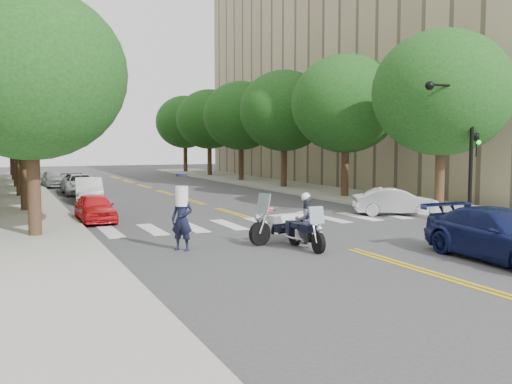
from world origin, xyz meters
TOP-DOWN VIEW (x-y plane):
  - ground at (0.00, 0.00)m, footprint 140.00×140.00m
  - sidewalk_left at (-9.50, 22.00)m, footprint 5.00×60.00m
  - sidewalk_right at (9.50, 22.00)m, footprint 5.00×60.00m
  - building_right at (26.00, 26.00)m, footprint 26.00×44.00m
  - tree_l_0 at (-8.80, 6.00)m, footprint 6.40×6.40m
  - tree_l_1 at (-8.80, 14.00)m, footprint 6.40×6.40m
  - tree_l_2 at (-8.80, 22.00)m, footprint 6.40×6.40m
  - tree_l_3 at (-8.80, 30.00)m, footprint 6.40×6.40m
  - tree_l_4 at (-8.80, 38.00)m, footprint 6.40×6.40m
  - tree_l_5 at (-8.80, 46.00)m, footprint 6.40×6.40m
  - tree_r_0 at (8.80, 6.00)m, footprint 6.40×6.40m
  - tree_r_1 at (8.80, 14.00)m, footprint 6.40×6.40m
  - tree_r_2 at (8.80, 22.00)m, footprint 6.40×6.40m
  - tree_r_3 at (8.80, 30.00)m, footprint 6.40×6.40m
  - tree_r_4 at (8.80, 38.00)m, footprint 6.40×6.40m
  - tree_r_5 at (8.80, 46.00)m, footprint 6.40×6.40m
  - traffic_signal_pole at (7.72, 3.50)m, footprint 2.82×0.42m
  - motorcycle_police at (-1.27, 0.70)m, footprint 0.73×2.16m
  - motorcycle_parked at (-1.20, 2.04)m, footprint 2.56×1.01m
  - officer_standing at (-4.81, 2.00)m, footprint 0.81×0.80m
  - convertible at (6.50, 6.28)m, footprint 3.98×2.78m
  - sedan_blue at (2.83, -3.17)m, footprint 2.22×5.08m
  - parked_car_a at (-6.30, 9.50)m, footprint 1.46×3.51m
  - parked_car_b at (-5.38, 18.00)m, footprint 1.83×4.20m
  - parked_car_c at (-5.20, 22.90)m, footprint 2.24×4.71m
  - parked_car_d at (-5.20, 24.50)m, footprint 2.08×4.35m
  - parked_car_e at (-6.30, 30.02)m, footprint 1.67×3.81m

SIDE VIEW (x-z plane):
  - ground at x=0.00m, z-range 0.00..0.00m
  - sidewalk_left at x=-9.50m, z-range 0.00..0.15m
  - sidewalk_right at x=9.50m, z-range 0.00..0.15m
  - motorcycle_parked at x=-1.20m, z-range -0.25..1.42m
  - parked_car_a at x=-6.30m, z-range 0.00..1.19m
  - parked_car_d at x=-5.20m, z-range 0.00..1.22m
  - convertible at x=6.50m, z-range 0.00..1.24m
  - parked_car_e at x=-6.30m, z-range 0.00..1.28m
  - parked_car_c at x=-5.20m, z-range 0.00..1.30m
  - parked_car_b at x=-5.38m, z-range 0.00..1.34m
  - sedan_blue at x=2.83m, z-range 0.00..1.45m
  - motorcycle_police at x=-1.27m, z-range -0.10..1.66m
  - officer_standing at x=-4.81m, z-range 0.00..1.89m
  - traffic_signal_pole at x=7.72m, z-range 0.72..6.72m
  - tree_l_0 at x=-8.80m, z-range 1.33..9.78m
  - tree_l_1 at x=-8.80m, z-range 1.33..9.78m
  - tree_l_2 at x=-8.80m, z-range 1.33..9.78m
  - tree_l_3 at x=-8.80m, z-range 1.33..9.78m
  - tree_l_4 at x=-8.80m, z-range 1.33..9.78m
  - tree_l_5 at x=-8.80m, z-range 1.33..9.78m
  - tree_r_0 at x=8.80m, z-range 1.33..9.78m
  - tree_r_1 at x=8.80m, z-range 1.33..9.78m
  - tree_r_2 at x=8.80m, z-range 1.33..9.78m
  - tree_r_3 at x=8.80m, z-range 1.33..9.78m
  - tree_r_4 at x=8.80m, z-range 1.33..9.78m
  - tree_r_5 at x=8.80m, z-range 1.33..9.78m
  - building_right at x=26.00m, z-range 0.00..22.00m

